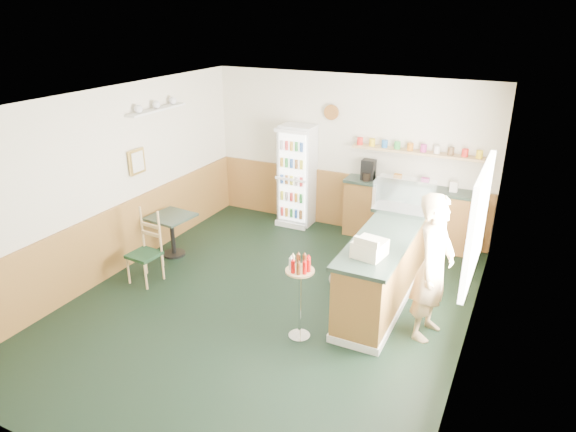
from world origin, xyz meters
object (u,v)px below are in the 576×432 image
Objects in this scene: display_case at (404,197)px; cafe_chair at (147,244)px; drinks_fridge at (297,176)px; cash_register at (370,248)px; shopkeeper at (433,267)px; condiment_stand at (300,284)px; cafe_table at (172,227)px.

display_case reaches higher than cafe_chair.
cafe_chair is at bearing -109.88° from drinks_fridge.
display_case reaches higher than cash_register.
display_case is 1.52m from shopkeeper.
cash_register is 0.19× the size of shopkeeper.
display_case is at bearing 72.12° from condiment_stand.
cafe_chair reaches higher than cafe_table.
condiment_stand is (1.54, -3.18, -0.18)m from drinks_fridge.
cash_register reaches higher than condiment_stand.
drinks_fridge is 2.66× the size of cafe_table.
drinks_fridge reaches higher than condiment_stand.
display_case is at bearing 38.38° from shopkeeper.
condiment_stand is at bearing -107.88° from display_case.
shopkeeper reaches higher than condiment_stand.
display_case is at bearing 15.32° from cafe_table.
condiment_stand is at bearing -22.14° from cafe_table.
drinks_fridge reaches higher than cafe_table.
shopkeeper is 4.14m from cafe_table.
condiment_stand is (-0.66, -0.50, -0.39)m from cash_register.
cafe_table is at bearing 94.96° from shopkeeper.
cash_register is at bearing -10.27° from cafe_table.
cafe_table is at bearing 106.75° from cafe_chair.
shopkeeper is (0.70, -1.30, -0.33)m from display_case.
display_case is at bearing -27.34° from drinks_fridge.
cash_register is at bearing 6.92° from cafe_chair.
condiment_stand is 2.97m from cafe_table.
drinks_fridge is 2.49m from display_case.
shopkeeper reaches higher than cash_register.
cash_register is (2.20, -2.68, 0.20)m from drinks_fridge.
shopkeeper is 1.69× the size of cafe_chair.
display_case reaches higher than cafe_table.
cafe_table is at bearing -164.68° from display_case.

